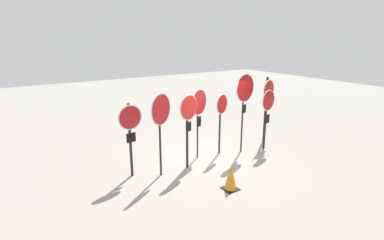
# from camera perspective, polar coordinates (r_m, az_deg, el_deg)

# --- Properties ---
(ground_plane) EXTENTS (40.00, 40.00, 0.00)m
(ground_plane) POSITION_cam_1_polar(r_m,az_deg,el_deg) (10.01, 3.85, -7.24)
(ground_plane) COLOR gray
(stop_sign_0) EXTENTS (0.70, 0.16, 2.14)m
(stop_sign_0) POSITION_cam_1_polar(r_m,az_deg,el_deg) (8.41, -11.69, -1.23)
(stop_sign_0) COLOR black
(stop_sign_0) RESTS_ON ground
(stop_sign_1) EXTENTS (0.80, 0.45, 2.41)m
(stop_sign_1) POSITION_cam_1_polar(r_m,az_deg,el_deg) (8.24, -5.96, 1.00)
(stop_sign_1) COLOR black
(stop_sign_1) RESTS_ON ground
(stop_sign_2) EXTENTS (0.74, 0.28, 2.29)m
(stop_sign_2) POSITION_cam_1_polar(r_m,az_deg,el_deg) (8.75, -0.71, 0.67)
(stop_sign_2) COLOR black
(stop_sign_2) RESTS_ON ground
(stop_sign_3) EXTENTS (0.78, 0.36, 2.31)m
(stop_sign_3) POSITION_cam_1_polar(r_m,az_deg,el_deg) (9.50, 1.33, 2.56)
(stop_sign_3) COLOR black
(stop_sign_3) RESTS_ON ground
(stop_sign_4) EXTENTS (0.64, 0.27, 2.08)m
(stop_sign_4) POSITION_cam_1_polar(r_m,az_deg,el_deg) (9.93, 5.61, 1.78)
(stop_sign_4) COLOR black
(stop_sign_4) RESTS_ON ground
(stop_sign_5) EXTENTS (0.93, 0.22, 2.71)m
(stop_sign_5) POSITION_cam_1_polar(r_m,az_deg,el_deg) (10.09, 10.01, 5.00)
(stop_sign_5) COLOR black
(stop_sign_5) RESTS_ON ground
(stop_sign_6) EXTENTS (0.72, 0.20, 2.17)m
(stop_sign_6) POSITION_cam_1_polar(r_m,az_deg,el_deg) (10.65, 14.16, 2.21)
(stop_sign_6) COLOR black
(stop_sign_6) RESTS_ON ground
(stop_sign_7) EXTENTS (0.75, 0.26, 2.47)m
(stop_sign_7) POSITION_cam_1_polar(r_m,az_deg,el_deg) (11.41, 14.16, 3.99)
(stop_sign_7) COLOR black
(stop_sign_7) RESTS_ON ground
(traffic_cone_0) EXTENTS (0.39, 0.39, 0.70)m
(traffic_cone_0) POSITION_cam_1_polar(r_m,az_deg,el_deg) (8.01, 7.38, -10.74)
(traffic_cone_0) COLOR black
(traffic_cone_0) RESTS_ON ground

